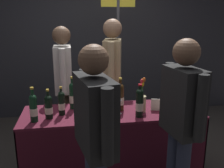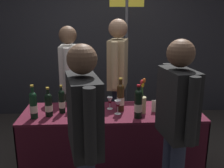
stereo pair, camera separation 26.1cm
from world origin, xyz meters
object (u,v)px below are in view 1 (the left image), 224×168
object	(u,v)px
wine_glass_mid	(118,104)
flower_vase	(142,100)
tasting_table	(112,133)
booth_signpost	(118,51)
featured_wine_bottle	(175,99)
wine_glass_near_vendor	(109,101)
display_bottle_0	(83,100)
vendor_presenter	(112,73)
taster_foreground_right	(95,129)

from	to	relation	value
wine_glass_mid	flower_vase	size ratio (longest dim) A/B	0.39
tasting_table	booth_signpost	size ratio (longest dim) A/B	0.91
featured_wine_bottle	wine_glass_near_vendor	distance (m)	0.70
featured_wine_bottle	display_bottle_0	distance (m)	0.96
booth_signpost	wine_glass_near_vendor	bearing A→B (deg)	-104.89
display_bottle_0	vendor_presenter	xyz separation A→B (m)	(0.41, 0.68, 0.12)
wine_glass_mid	flower_vase	bearing A→B (deg)	3.35
featured_wine_bottle	tasting_table	bearing A→B (deg)	170.69
wine_glass_near_vendor	flower_vase	bearing A→B (deg)	-22.40
vendor_presenter	booth_signpost	size ratio (longest dim) A/B	0.83
display_bottle_0	wine_glass_mid	distance (m)	0.36
featured_wine_bottle	booth_signpost	size ratio (longest dim) A/B	0.16
display_bottle_0	wine_glass_near_vendor	xyz separation A→B (m)	(0.28, 0.09, -0.05)
featured_wine_bottle	display_bottle_0	bearing A→B (deg)	174.67
display_bottle_0	wine_glass_near_vendor	distance (m)	0.30
featured_wine_bottle	vendor_presenter	xyz separation A→B (m)	(-0.54, 0.77, 0.12)
taster_foreground_right	display_bottle_0	bearing A→B (deg)	-7.25
featured_wine_bottle	wine_glass_mid	distance (m)	0.60
wine_glass_near_vendor	wine_glass_mid	distance (m)	0.17
featured_wine_bottle	flower_vase	bearing A→B (deg)	172.17
featured_wine_bottle	vendor_presenter	distance (m)	0.95
wine_glass_mid	tasting_table	bearing A→B (deg)	126.78
featured_wine_bottle	wine_glass_near_vendor	xyz separation A→B (m)	(-0.67, 0.18, -0.05)
featured_wine_bottle	booth_signpost	distance (m)	1.34
wine_glass_mid	display_bottle_0	bearing A→B (deg)	171.00
display_bottle_0	booth_signpost	bearing A→B (deg)	63.90
featured_wine_bottle	display_bottle_0	size ratio (longest dim) A/B	0.97
wine_glass_mid	taster_foreground_right	world-z (taller)	taster_foreground_right
taster_foreground_right	vendor_presenter	bearing A→B (deg)	-25.42
vendor_presenter	display_bottle_0	bearing A→B (deg)	-18.57
featured_wine_bottle	booth_signpost	xyz separation A→B (m)	(-0.39, 1.24, 0.34)
flower_vase	vendor_presenter	bearing A→B (deg)	105.58
wine_glass_near_vendor	taster_foreground_right	distance (m)	0.88
flower_vase	display_bottle_0	bearing A→B (deg)	176.08
wine_glass_near_vendor	taster_foreground_right	xyz separation A→B (m)	(-0.23, -0.85, 0.08)
taster_foreground_right	flower_vase	bearing A→B (deg)	-49.54
wine_glass_near_vendor	flower_vase	xyz separation A→B (m)	(0.33, -0.14, 0.03)
taster_foreground_right	wine_glass_mid	bearing A→B (deg)	-35.01
wine_glass_mid	vendor_presenter	size ratio (longest dim) A/B	0.09
booth_signpost	featured_wine_bottle	bearing A→B (deg)	-72.47
tasting_table	booth_signpost	distance (m)	1.37
flower_vase	booth_signpost	bearing A→B (deg)	92.32
tasting_table	flower_vase	world-z (taller)	flower_vase
display_bottle_0	flower_vase	world-z (taller)	flower_vase
booth_signpost	wine_glass_mid	bearing A→B (deg)	-99.64
tasting_table	vendor_presenter	distance (m)	0.84
featured_wine_bottle	wine_glass_mid	xyz separation A→B (m)	(-0.60, 0.03, -0.04)
wine_glass_mid	featured_wine_bottle	bearing A→B (deg)	-3.11
display_bottle_0	wine_glass_mid	world-z (taller)	display_bottle_0
wine_glass_mid	taster_foreground_right	distance (m)	0.76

